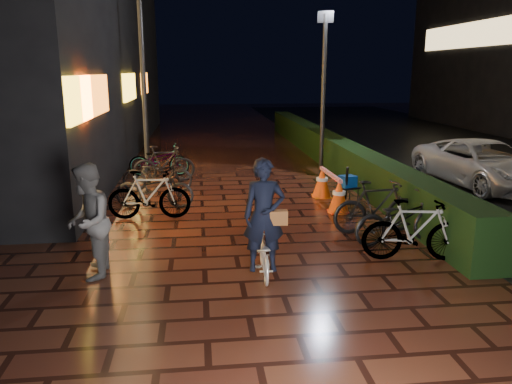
{
  "coord_description": "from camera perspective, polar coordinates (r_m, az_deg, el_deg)",
  "views": [
    {
      "loc": [
        -1.15,
        -8.72,
        3.15
      ],
      "look_at": [
        -0.19,
        -0.4,
        1.1
      ],
      "focal_mm": 35.0,
      "sensor_mm": 36.0,
      "label": 1
    }
  ],
  "objects": [
    {
      "name": "ground",
      "position": [
        9.34,
        0.88,
        -5.95
      ],
      "size": [
        80.0,
        80.0,
        0.0
      ],
      "primitive_type": "plane",
      "color": "#381911",
      "rests_on": "ground"
    },
    {
      "name": "hedge",
      "position": [
        17.51,
        8.26,
        4.89
      ],
      "size": [
        0.7,
        20.0,
        1.0
      ],
      "primitive_type": "cube",
      "color": "black",
      "rests_on": "ground"
    },
    {
      "name": "bystander_person",
      "position": [
        8.04,
        -18.63,
        -3.24
      ],
      "size": [
        0.72,
        0.9,
        1.8
      ],
      "primitive_type": "imported",
      "rotation": [
        0.0,
        0.0,
        -1.53
      ],
      "color": "#575759",
      "rests_on": "ground"
    },
    {
      "name": "van",
      "position": [
        15.2,
        24.57,
        2.97
      ],
      "size": [
        2.58,
        4.75,
        1.26
      ],
      "primitive_type": "imported",
      "rotation": [
        0.0,
        0.0,
        0.11
      ],
      "color": "#B5B4B9",
      "rests_on": "ground"
    },
    {
      "name": "lamp_post_hedge",
      "position": [
        14.95,
        7.71,
        11.61
      ],
      "size": [
        0.45,
        0.21,
        4.77
      ],
      "color": "black",
      "rests_on": "ground"
    },
    {
      "name": "lamp_post_sf",
      "position": [
        16.32,
        -12.81,
        13.65
      ],
      "size": [
        0.56,
        0.17,
        5.85
      ],
      "color": "black",
      "rests_on": "ground"
    },
    {
      "name": "cyclist",
      "position": [
        7.73,
        0.91,
        -4.73
      ],
      "size": [
        0.69,
        1.33,
        1.88
      ],
      "color": "white",
      "rests_on": "ground"
    },
    {
      "name": "traffic_barrier",
      "position": [
        12.1,
        8.45,
        0.4
      ],
      "size": [
        0.52,
        1.94,
        0.78
      ],
      "color": "#F34C0C",
      "rests_on": "ground"
    },
    {
      "name": "cart_assembly",
      "position": [
        12.32,
        10.41,
        1.04
      ],
      "size": [
        0.62,
        0.66,
        0.95
      ],
      "color": "black",
      "rests_on": "ground"
    },
    {
      "name": "parked_bikes_storefront",
      "position": [
        13.32,
        -11.21,
        2.0
      ],
      "size": [
        2.04,
        5.26,
        1.07
      ],
      "color": "black",
      "rests_on": "ground"
    },
    {
      "name": "parked_bikes_hedge",
      "position": [
        9.51,
        15.75,
        -2.88
      ],
      "size": [
        2.06,
        2.22,
        1.07
      ],
      "color": "black",
      "rests_on": "ground"
    }
  ]
}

